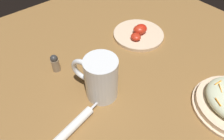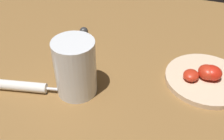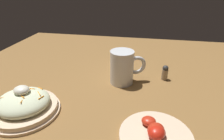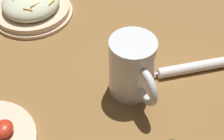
{
  "view_description": "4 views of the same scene",
  "coord_description": "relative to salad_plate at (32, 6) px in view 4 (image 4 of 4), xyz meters",
  "views": [
    {
      "loc": [
        0.25,
        -0.26,
        0.52
      ],
      "look_at": [
        -0.08,
        0.01,
        0.07
      ],
      "focal_mm": 32.91,
      "sensor_mm": 36.0,
      "label": 1
    },
    {
      "loc": [
        0.38,
        0.21,
        0.47
      ],
      "look_at": [
        -0.08,
        0.05,
        0.08
      ],
      "focal_mm": 44.06,
      "sensor_mm": 36.0,
      "label": 2
    },
    {
      "loc": [
        -0.16,
        0.67,
        0.41
      ],
      "look_at": [
        -0.04,
        0.01,
        0.08
      ],
      "focal_mm": 30.41,
      "sensor_mm": 36.0,
      "label": 3
    },
    {
      "loc": [
        -0.53,
        0.02,
        0.56
      ],
      "look_at": [
        -0.09,
        0.01,
        0.09
      ],
      "focal_mm": 50.58,
      "sensor_mm": 36.0,
      "label": 4
    }
  ],
  "objects": [
    {
      "name": "salad_plate",
      "position": [
        0.0,
        0.0,
        0.0
      ],
      "size": [
        0.23,
        0.23,
        0.1
      ],
      "color": "beige",
      "rests_on": "ground_plane"
    },
    {
      "name": "beer_mug",
      "position": [
        -0.29,
        -0.26,
        0.04
      ],
      "size": [
        0.15,
        0.1,
        0.14
      ],
      "color": "white",
      "rests_on": "ground_plane"
    },
    {
      "name": "napkin_roll",
      "position": [
        -0.24,
        -0.42,
        -0.02
      ],
      "size": [
        0.06,
        0.22,
        0.03
      ],
      "color": "white",
      "rests_on": "ground_plane"
    },
    {
      "name": "ground_plane",
      "position": [
        -0.22,
        -0.22,
        -0.03
      ],
      "size": [
        1.43,
        1.43,
        0.0
      ],
      "primitive_type": "plane",
      "color": "olive"
    }
  ]
}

